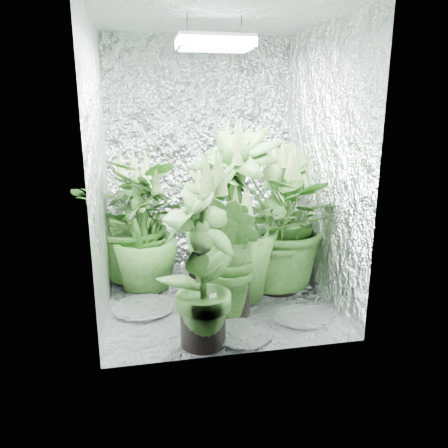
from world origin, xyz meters
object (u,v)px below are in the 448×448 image
circulation_fan (270,251)px  plant_h (233,218)px  plant_a (136,219)px  plant_d (144,232)px  plant_e (280,223)px  plant_f (202,259)px  plant_b (205,225)px  grow_lamp (215,43)px  plant_c (284,214)px  plant_g (231,258)px

circulation_fan → plant_h: bearing=-150.2°
plant_a → plant_d: size_ratio=1.08×
plant_d → plant_e: bearing=-12.1°
plant_f → circulation_fan: 1.53m
plant_f → plant_d: bearing=109.3°
plant_f → plant_a: bearing=108.5°
plant_b → plant_f: plant_f is taller
plant_b → grow_lamp: bearing=-88.9°
plant_a → plant_c: 1.23m
plant_c → plant_g: 0.86m
grow_lamp → plant_f: size_ratio=0.42×
plant_d → plant_f: plant_f is taller
grow_lamp → plant_a: 1.51m
grow_lamp → plant_b: bearing=91.1°
plant_a → circulation_fan: bearing=4.3°
plant_a → plant_h: plant_h is taller
grow_lamp → plant_f: grow_lamp is taller
plant_b → plant_d: (-0.51, -0.22, 0.02)m
plant_b → plant_g: plant_b is taller
plant_a → circulation_fan: 1.25m
grow_lamp → plant_b: size_ratio=0.50×
plant_e → plant_g: size_ratio=1.35×
plant_a → plant_b: plant_a is taller
grow_lamp → plant_a: bearing=138.9°
plant_a → plant_h: bearing=-37.0°
grow_lamp → plant_b: grow_lamp is taller
grow_lamp → plant_h: (0.12, -0.02, -1.19)m
plant_a → plant_c: (1.22, -0.17, 0.02)m
plant_g → plant_a: bearing=129.1°
plant_e → plant_h: plant_h is taller
circulation_fan → plant_d: bearing=173.9°
grow_lamp → plant_d: grow_lamp is taller
plant_h → plant_d: bearing=154.9°
plant_a → circulation_fan: plant_a is taller
plant_b → circulation_fan: (0.62, 0.10, -0.31)m
plant_d → plant_h: bearing=-25.1°
plant_g → plant_h: 0.34m
plant_f → circulation_fan: bearing=56.9°
grow_lamp → plant_c: 1.46m
plant_h → plant_a: bearing=143.0°
plant_c → plant_h: size_ratio=0.89×
plant_a → plant_c: bearing=-7.8°
plant_d → plant_g: size_ratio=1.11×
plant_c → plant_h: (-0.52, -0.36, 0.08)m
plant_b → plant_g: 0.77m
plant_a → grow_lamp: bearing=-41.1°
plant_d → plant_h: (0.64, -0.30, 0.16)m
plant_c → plant_g: size_ratio=1.30×
grow_lamp → plant_f: (-0.20, -0.64, -1.27)m
plant_a → plant_c: plant_c is taller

